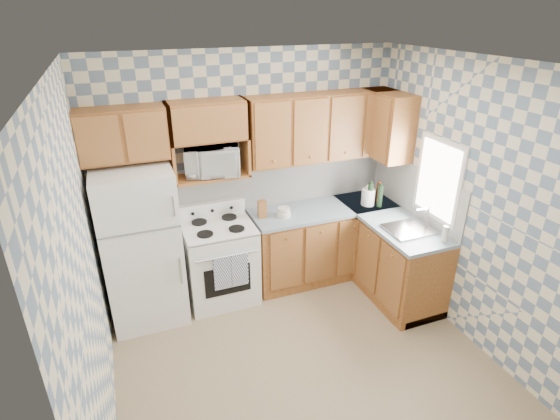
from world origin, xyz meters
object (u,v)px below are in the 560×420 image
(refrigerator, at_px, (142,247))
(electric_kettle, at_px, (368,197))
(stove_body, at_px, (220,263))
(microwave, at_px, (212,160))

(refrigerator, height_order, electric_kettle, refrigerator)
(stove_body, xyz_separation_m, electric_kettle, (1.81, -0.10, 0.57))
(refrigerator, xyz_separation_m, stove_body, (0.80, 0.03, -0.39))
(microwave, height_order, electric_kettle, microwave)
(microwave, relative_size, electric_kettle, 2.79)
(microwave, bearing_deg, electric_kettle, 1.61)
(refrigerator, relative_size, stove_body, 1.87)
(refrigerator, bearing_deg, microwave, 14.11)
(refrigerator, xyz_separation_m, microwave, (0.83, 0.21, 0.76))
(refrigerator, height_order, microwave, microwave)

